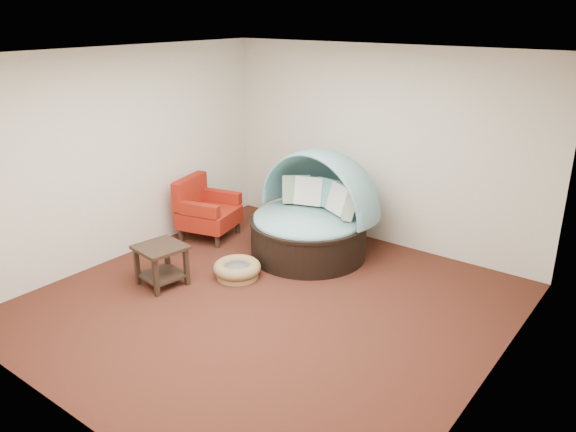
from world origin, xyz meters
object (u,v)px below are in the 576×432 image
Objects in this scene: pet_basket at (237,269)px; side_table at (161,260)px; canopy_daybed at (313,207)px; red_armchair at (205,210)px.

side_table reaches higher than pet_basket.
pet_basket is 0.96m from side_table.
canopy_daybed is at bearing 63.90° from side_table.
red_armchair is at bearing 115.51° from side_table.
canopy_daybed reaches higher than red_armchair.
pet_basket is at bearing 49.64° from side_table.
canopy_daybed is 2.92× the size of side_table.
canopy_daybed is 1.72m from red_armchair.
canopy_daybed is 1.92× the size of red_armchair.
red_armchair is at bearing -160.27° from canopy_daybed.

